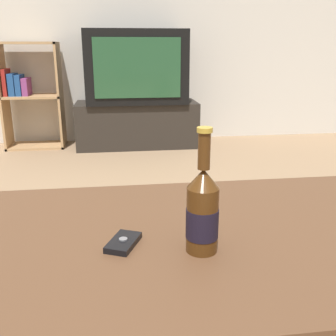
{
  "coord_description": "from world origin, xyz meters",
  "views": [
    {
      "loc": [
        -0.12,
        -0.84,
        0.88
      ],
      "look_at": [
        0.03,
        0.22,
        0.55
      ],
      "focal_mm": 42.0,
      "sensor_mm": 36.0,
      "label": 1
    }
  ],
  "objects": [
    {
      "name": "coffee_table",
      "position": [
        0.0,
        0.0,
        0.39
      ],
      "size": [
        1.29,
        0.73,
        0.45
      ],
      "color": "brown",
      "rests_on": "ground_plane"
    },
    {
      "name": "tv_stand",
      "position": [
        0.08,
        2.73,
        0.2
      ],
      "size": [
        1.09,
        0.44,
        0.4
      ],
      "color": "#28231E",
      "rests_on": "ground_plane"
    },
    {
      "name": "television",
      "position": [
        0.08,
        2.73,
        0.71
      ],
      "size": [
        0.87,
        0.51,
        0.62
      ],
      "color": "black",
      "rests_on": "tv_stand"
    },
    {
      "name": "bookshelf",
      "position": [
        -0.87,
        2.81,
        0.49
      ],
      "size": [
        0.51,
        0.3,
        0.92
      ],
      "color": "tan",
      "rests_on": "ground_plane"
    },
    {
      "name": "beer_bottle",
      "position": [
        0.06,
        -0.08,
        0.55
      ],
      "size": [
        0.07,
        0.07,
        0.28
      ],
      "color": "#47280F",
      "rests_on": "coffee_table"
    },
    {
      "name": "cell_phone",
      "position": [
        -0.11,
        -0.04,
        0.46
      ],
      "size": [
        0.09,
        0.11,
        0.02
      ],
      "rotation": [
        0.0,
        0.0,
        -0.42
      ],
      "color": "black",
      "rests_on": "coffee_table"
    }
  ]
}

